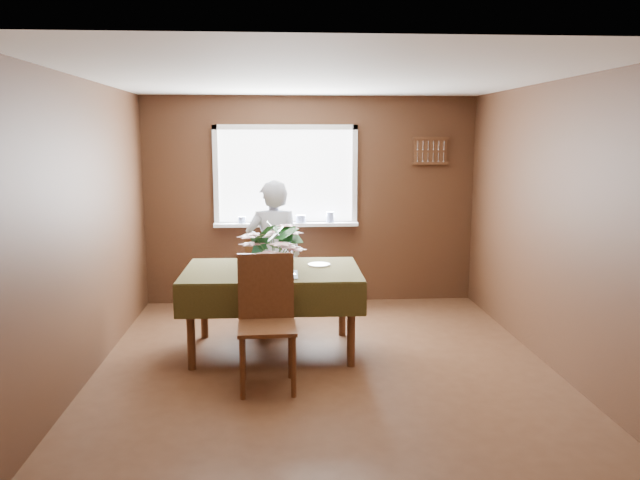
{
  "coord_description": "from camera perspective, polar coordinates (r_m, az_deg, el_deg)",
  "views": [
    {
      "loc": [
        -0.39,
        -5.27,
        2.02
      ],
      "look_at": [
        0.0,
        0.55,
        1.05
      ],
      "focal_mm": 35.0,
      "sensor_mm": 36.0,
      "label": 1
    }
  ],
  "objects": [
    {
      "name": "seated_woman",
      "position": [
        6.59,
        -4.27,
        -1.35
      ],
      "size": [
        0.59,
        0.4,
        1.58
      ],
      "primitive_type": "imported",
      "rotation": [
        0.0,
        0.0,
        3.18
      ],
      "color": "white",
      "rests_on": "floor"
    },
    {
      "name": "spoon_rack",
      "position": [
        7.71,
        10.07,
        8.03
      ],
      "size": [
        0.44,
        0.05,
        0.33
      ],
      "color": "#55311B",
      "rests_on": "wall_back"
    },
    {
      "name": "floor",
      "position": [
        5.66,
        0.38,
        -11.47
      ],
      "size": [
        4.5,
        4.5,
        0.0
      ],
      "primitive_type": "plane",
      "color": "#492A19",
      "rests_on": "ground"
    },
    {
      "name": "wall_front",
      "position": [
        3.15,
        3.42,
        -4.77
      ],
      "size": [
        4.0,
        0.0,
        4.0
      ],
      "primitive_type": "plane",
      "rotation": [
        -1.57,
        0.0,
        0.0
      ],
      "color": "brown",
      "rests_on": "floor"
    },
    {
      "name": "table_knife",
      "position": [
        5.67,
        -2.55,
        -2.94
      ],
      "size": [
        0.07,
        0.22,
        0.0
      ],
      "primitive_type": "cube",
      "rotation": [
        0.0,
        0.0,
        0.22
      ],
      "color": "silver",
      "rests_on": "dining_table"
    },
    {
      "name": "chair_near",
      "position": [
        5.12,
        -4.9,
        -6.96
      ],
      "size": [
        0.48,
        0.48,
        1.07
      ],
      "rotation": [
        0.0,
        0.0,
        0.04
      ],
      "color": "#55311B",
      "rests_on": "floor"
    },
    {
      "name": "wall_left",
      "position": [
        5.57,
        -20.6,
        0.88
      ],
      "size": [
        0.0,
        4.5,
        4.5
      ],
      "primitive_type": "plane",
      "rotation": [
        1.57,
        0.0,
        1.57
      ],
      "color": "brown",
      "rests_on": "floor"
    },
    {
      "name": "ceiling",
      "position": [
        5.31,
        0.41,
        14.62
      ],
      "size": [
        4.5,
        4.5,
        0.0
      ],
      "primitive_type": "plane",
      "rotation": [
        3.14,
        0.0,
        0.0
      ],
      "color": "white",
      "rests_on": "wall_back"
    },
    {
      "name": "wall_right",
      "position": [
        5.84,
        20.37,
        1.27
      ],
      "size": [
        0.0,
        4.5,
        4.5
      ],
      "primitive_type": "plane",
      "rotation": [
        1.57,
        0.0,
        -1.57
      ],
      "color": "brown",
      "rests_on": "floor"
    },
    {
      "name": "window_assembly",
      "position": [
        7.5,
        -3.09,
        4.39
      ],
      "size": [
        1.72,
        0.2,
        1.22
      ],
      "color": "white",
      "rests_on": "wall_back"
    },
    {
      "name": "side_plate",
      "position": [
        5.99,
        -0.08,
        -2.27
      ],
      "size": [
        0.26,
        0.26,
        0.01
      ],
      "primitive_type": "cylinder",
      "rotation": [
        0.0,
        0.0,
        0.29
      ],
      "color": "white",
      "rests_on": "dining_table"
    },
    {
      "name": "flower_bouquet",
      "position": [
        5.56,
        -4.12,
        -0.33
      ],
      "size": [
        0.51,
        0.51,
        0.43
      ],
      "rotation": [
        0.0,
        0.0,
        0.04
      ],
      "color": "white",
      "rests_on": "dining_table"
    },
    {
      "name": "chair_far",
      "position": [
        6.75,
        -4.79,
        -3.34
      ],
      "size": [
        0.53,
        0.53,
        0.97
      ],
      "rotation": [
        0.0,
        0.0,
        2.79
      ],
      "color": "#55311B",
      "rests_on": "floor"
    },
    {
      "name": "dining_table",
      "position": [
        5.86,
        -4.4,
        -3.6
      ],
      "size": [
        1.66,
        1.14,
        0.8
      ],
      "rotation": [
        0.0,
        0.0,
        -0.01
      ],
      "color": "#55311B",
      "rests_on": "floor"
    },
    {
      "name": "wall_back",
      "position": [
        7.57,
        -0.86,
        3.6
      ],
      "size": [
        4.0,
        0.0,
        4.0
      ],
      "primitive_type": "plane",
      "rotation": [
        1.57,
        0.0,
        0.0
      ],
      "color": "brown",
      "rests_on": "floor"
    }
  ]
}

